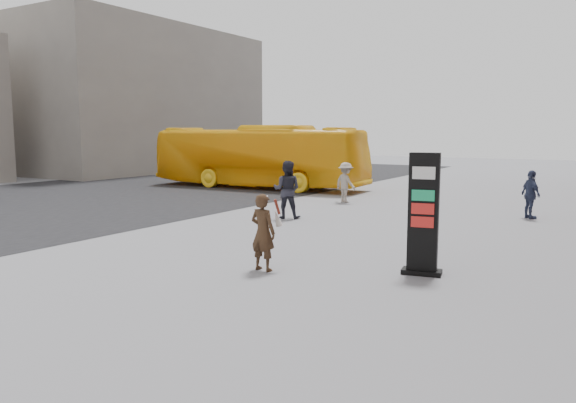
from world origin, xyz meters
The scene contains 9 objects.
ground centered at (0.00, 0.00, 0.00)m, with size 100.00×100.00×0.00m, color #9E9EA3.
road centered at (-13.00, 5.00, 0.00)m, with size 16.00×60.00×0.01m, color black.
bg_building_far centered at (-24.00, 20.00, 5.00)m, with size 10.00×18.00×10.00m, color gray.
info_pylon centered at (3.61, 1.02, 1.20)m, with size 0.83×0.52×2.41m.
woman centered at (0.75, -0.36, 0.81)m, with size 0.62×0.57×1.58m.
bus centered at (-8.79, 13.42, 1.55)m, with size 2.60×11.10×3.09m, color yellow.
pedestrian_a centered at (-2.42, 5.74, 0.94)m, with size 0.91×0.71×1.87m, color #262631.
pedestrian_b centered at (-2.54, 10.39, 0.79)m, with size 1.02×0.59×1.59m, color gray.
pedestrian_c centered at (4.35, 9.76, 0.78)m, with size 0.92×0.38×1.57m, color #303855.
Camera 1 is at (6.99, -9.65, 2.84)m, focal length 35.00 mm.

